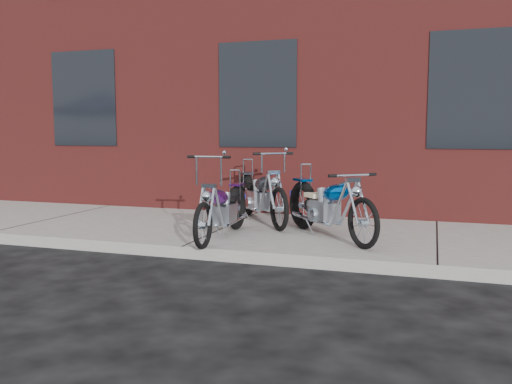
% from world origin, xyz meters
% --- Properties ---
extents(ground, '(120.00, 120.00, 0.00)m').
position_xyz_m(ground, '(0.00, 0.00, 0.00)').
color(ground, black).
rests_on(ground, ground).
extents(sidewalk, '(22.00, 3.00, 0.15)m').
position_xyz_m(sidewalk, '(0.00, 1.50, 0.07)').
color(sidewalk, slate).
rests_on(sidewalk, ground).
extents(building_brick, '(22.00, 10.00, 8.00)m').
position_xyz_m(building_brick, '(0.00, 8.00, 4.00)').
color(building_brick, maroon).
rests_on(building_brick, ground).
extents(chopper_purple, '(0.49, 2.00, 1.12)m').
position_xyz_m(chopper_purple, '(0.27, 0.70, 0.51)').
color(chopper_purple, black).
rests_on(chopper_purple, sidewalk).
extents(chopper_blue, '(1.53, 1.70, 0.95)m').
position_xyz_m(chopper_blue, '(1.60, 1.18, 0.54)').
color(chopper_blue, black).
rests_on(chopper_blue, sidewalk).
extents(chopper_third, '(1.40, 1.82, 1.12)m').
position_xyz_m(chopper_third, '(0.35, 2.07, 0.55)').
color(chopper_third, black).
rests_on(chopper_third, sidewalk).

